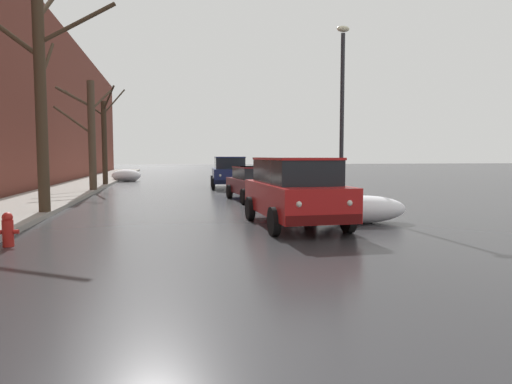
{
  "coord_description": "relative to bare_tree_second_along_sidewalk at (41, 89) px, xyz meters",
  "views": [
    {
      "loc": [
        -0.99,
        -3.57,
        1.86
      ],
      "look_at": [
        0.93,
        6.43,
        1.06
      ],
      "focal_mm": 32.16,
      "sensor_mm": 36.0,
      "label": 1
    }
  ],
  "objects": [
    {
      "name": "bare_tree_second_along_sidewalk",
      "position": [
        0.0,
        0.0,
        0.0
      ],
      "size": [
        4.31,
        2.41,
        7.49
      ],
      "color": "#423323",
      "rests_on": "ground"
    },
    {
      "name": "bare_tree_far_down_block",
      "position": [
        -0.0,
        13.91,
        -1.03
      ],
      "size": [
        3.17,
        2.9,
        6.06
      ],
      "color": "#382B1E",
      "rests_on": "ground"
    },
    {
      "name": "ground_plane",
      "position": [
        4.75,
        -11.55,
        -3.9
      ],
      "size": [
        200.0,
        200.0,
        0.0
      ],
      "primitive_type": "plane",
      "color": "#2B2B2D"
    },
    {
      "name": "street_lamp_post",
      "position": [
        9.58,
        -0.29,
        -0.45
      ],
      "size": [
        0.44,
        0.24,
        6.19
      ],
      "color": "#28282D",
      "rests_on": "ground"
    },
    {
      "name": "snow_bank_near_corner_right",
      "position": [
        9.25,
        16.29,
        -3.48
      ],
      "size": [
        2.06,
        1.49,
        0.86
      ],
      "color": "white",
      "rests_on": "ground"
    },
    {
      "name": "snow_bank_far_right_pile",
      "position": [
        9.11,
        1.19,
        -3.53
      ],
      "size": [
        1.84,
        1.2,
        0.77
      ],
      "color": "white",
      "rests_on": "ground"
    },
    {
      "name": "snow_bank_along_left_kerb",
      "position": [
        9.02,
        -3.26,
        -3.53
      ],
      "size": [
        2.6,
        1.07,
        0.77
      ],
      "color": "white",
      "rests_on": "ground"
    },
    {
      "name": "snow_bank_near_corner_left",
      "position": [
        0.8,
        19.58,
        -3.48
      ],
      "size": [
        2.08,
        1.3,
        0.88
      ],
      "color": "white",
      "rests_on": "ground"
    },
    {
      "name": "suv_red_approaching_near_lane",
      "position": [
        7.06,
        -3.4,
        -2.91
      ],
      "size": [
        2.14,
        4.48,
        1.82
      ],
      "color": "red",
      "rests_on": "ground"
    },
    {
      "name": "left_sidewalk_slab",
      "position": [
        -1.36,
        6.45,
        -3.83
      ],
      "size": [
        3.11,
        80.0,
        0.15
      ],
      "primitive_type": "cube",
      "color": "gray",
      "rests_on": "ground"
    },
    {
      "name": "sedan_maroon_parked_kerbside_close",
      "position": [
        7.38,
        3.69,
        -3.15
      ],
      "size": [
        2.2,
        4.38,
        1.42
      ],
      "color": "maroon",
      "rests_on": "ground"
    },
    {
      "name": "fire_hydrant",
      "position": [
        0.51,
        -4.99,
        -3.54
      ],
      "size": [
        0.42,
        0.22,
        0.71
      ],
      "color": "#B21E19",
      "rests_on": "ground"
    },
    {
      "name": "suv_darkblue_parked_kerbside_mid",
      "position": [
        7.26,
        11.42,
        -2.91
      ],
      "size": [
        2.33,
        4.4,
        1.82
      ],
      "color": "navy",
      "rests_on": "ground"
    },
    {
      "name": "bare_tree_mid_block",
      "position": [
        -0.05,
        9.33,
        -0.93
      ],
      "size": [
        2.83,
        1.23,
        5.63
      ],
      "color": "#4C3D2D",
      "rests_on": "ground"
    }
  ]
}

